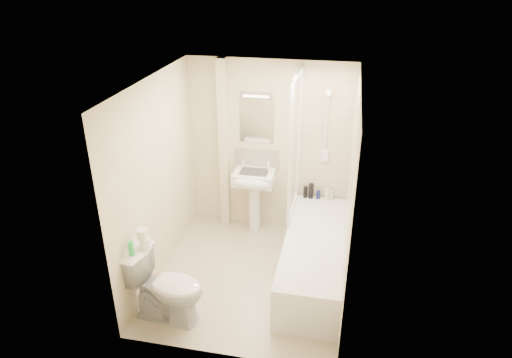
# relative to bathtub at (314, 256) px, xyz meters

# --- Properties ---
(floor) EXTENTS (2.50, 2.50, 0.00)m
(floor) POSITION_rel_bathtub_xyz_m (-0.75, -0.17, -0.29)
(floor) COLOR beige
(floor) RESTS_ON ground
(wall_back) EXTENTS (2.20, 0.02, 2.40)m
(wall_back) POSITION_rel_bathtub_xyz_m (-0.75, 1.08, 0.91)
(wall_back) COLOR beige
(wall_back) RESTS_ON ground
(wall_left) EXTENTS (0.02, 2.50, 2.40)m
(wall_left) POSITION_rel_bathtub_xyz_m (-1.85, -0.17, 0.91)
(wall_left) COLOR beige
(wall_left) RESTS_ON ground
(wall_right) EXTENTS (0.02, 2.50, 2.40)m
(wall_right) POSITION_rel_bathtub_xyz_m (0.35, -0.17, 0.91)
(wall_right) COLOR beige
(wall_right) RESTS_ON ground
(ceiling) EXTENTS (2.20, 2.50, 0.02)m
(ceiling) POSITION_rel_bathtub_xyz_m (-0.75, -0.17, 2.11)
(ceiling) COLOR white
(ceiling) RESTS_ON wall_back
(tile_back) EXTENTS (0.70, 0.01, 1.75)m
(tile_back) POSITION_rel_bathtub_xyz_m (0.00, 1.07, 1.14)
(tile_back) COLOR beige
(tile_back) RESTS_ON wall_back
(tile_right) EXTENTS (0.01, 2.10, 1.75)m
(tile_right) POSITION_rel_bathtub_xyz_m (0.34, 0.00, 1.14)
(tile_right) COLOR beige
(tile_right) RESTS_ON wall_right
(pipe_boxing) EXTENTS (0.12, 0.12, 2.40)m
(pipe_boxing) POSITION_rel_bathtub_xyz_m (-1.37, 1.02, 0.91)
(pipe_boxing) COLOR beige
(pipe_boxing) RESTS_ON ground
(splashback) EXTENTS (0.60, 0.02, 0.30)m
(splashback) POSITION_rel_bathtub_xyz_m (-0.92, 1.07, 0.74)
(splashback) COLOR beige
(splashback) RESTS_ON wall_back
(mirror) EXTENTS (0.46, 0.01, 0.60)m
(mirror) POSITION_rel_bathtub_xyz_m (-0.92, 1.07, 1.29)
(mirror) COLOR white
(mirror) RESTS_ON wall_back
(strip_light) EXTENTS (0.42, 0.07, 0.07)m
(strip_light) POSITION_rel_bathtub_xyz_m (-0.92, 1.05, 1.66)
(strip_light) COLOR silver
(strip_light) RESTS_ON wall_back
(bathtub) EXTENTS (0.70, 2.10, 0.55)m
(bathtub) POSITION_rel_bathtub_xyz_m (0.00, 0.00, 0.00)
(bathtub) COLOR white
(bathtub) RESTS_ON ground
(shower_screen) EXTENTS (0.04, 0.92, 1.80)m
(shower_screen) POSITION_rel_bathtub_xyz_m (-0.35, 0.63, 1.16)
(shower_screen) COLOR white
(shower_screen) RESTS_ON bathtub
(shower_fixture) EXTENTS (0.10, 0.16, 0.99)m
(shower_fixture) POSITION_rel_bathtub_xyz_m (-0.00, 1.03, 1.26)
(shower_fixture) COLOR white
(shower_fixture) RESTS_ON wall_back
(pedestal_sink) EXTENTS (0.55, 0.50, 1.05)m
(pedestal_sink) POSITION_rel_bathtub_xyz_m (-0.92, 0.85, 0.45)
(pedestal_sink) COLOR white
(pedestal_sink) RESTS_ON ground
(bottle_black_a) EXTENTS (0.06, 0.06, 0.16)m
(bottle_black_a) POSITION_rel_bathtub_xyz_m (-0.22, 0.99, 0.34)
(bottle_black_a) COLOR black
(bottle_black_a) RESTS_ON bathtub
(bottle_black_b) EXTENTS (0.07, 0.07, 0.21)m
(bottle_black_b) POSITION_rel_bathtub_xyz_m (-0.14, 0.99, 0.37)
(bottle_black_b) COLOR black
(bottle_black_b) RESTS_ON bathtub
(bottle_blue) EXTENTS (0.05, 0.05, 0.12)m
(bottle_blue) POSITION_rel_bathtub_xyz_m (-0.04, 0.99, 0.32)
(bottle_blue) COLOR #121652
(bottle_blue) RESTS_ON bathtub
(bottle_cream) EXTENTS (0.06, 0.06, 0.16)m
(bottle_cream) POSITION_rel_bathtub_xyz_m (0.07, 0.99, 0.34)
(bottle_cream) COLOR beige
(bottle_cream) RESTS_ON bathtub
(bottle_white_b) EXTENTS (0.05, 0.05, 0.14)m
(bottle_white_b) POSITION_rel_bathtub_xyz_m (0.13, 0.99, 0.33)
(bottle_white_b) COLOR silver
(bottle_white_b) RESTS_ON bathtub
(toilet) EXTENTS (0.63, 0.90, 0.82)m
(toilet) POSITION_rel_bathtub_xyz_m (-1.47, -1.02, 0.12)
(toilet) COLOR white
(toilet) RESTS_ON ground
(toilet_roll_lower) EXTENTS (0.11, 0.11, 0.11)m
(toilet_roll_lower) POSITION_rel_bathtub_xyz_m (-1.69, -0.94, 0.59)
(toilet_roll_lower) COLOR white
(toilet_roll_lower) RESTS_ON toilet
(toilet_roll_upper) EXTENTS (0.12, 0.12, 0.11)m
(toilet_roll_upper) POSITION_rel_bathtub_xyz_m (-1.71, -0.95, 0.69)
(toilet_roll_upper) COLOR white
(toilet_roll_upper) RESTS_ON toilet_roll_lower
(green_bottle) EXTENTS (0.05, 0.05, 0.16)m
(green_bottle) POSITION_rel_bathtub_xyz_m (-1.77, -1.10, 0.61)
(green_bottle) COLOR green
(green_bottle) RESTS_ON toilet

